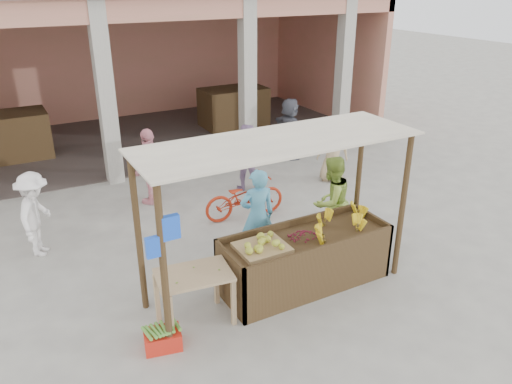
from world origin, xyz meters
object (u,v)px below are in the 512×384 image
fruit_stall (305,261)px  vendor_green (331,200)px  side_table (194,282)px  motorcycle (244,196)px  red_crate (163,339)px  vendor_blue (257,213)px

fruit_stall → vendor_green: size_ratio=1.50×
side_table → motorcycle: (2.11, 2.60, -0.21)m
fruit_stall → motorcycle: (0.27, 2.52, 0.05)m
fruit_stall → red_crate: bearing=-172.0°
vendor_blue → motorcycle: 1.67m
side_table → vendor_green: 3.08m
vendor_blue → side_table: bearing=44.3°
red_crate → vendor_green: vendor_green is taller
side_table → vendor_green: size_ratio=0.61×
side_table → vendor_green: vendor_green is taller
vendor_blue → red_crate: bearing=41.7°
motorcycle → side_table: bearing=145.3°
motorcycle → vendor_blue: bearing=164.5°
red_crate → fruit_stall: bearing=20.0°
vendor_blue → vendor_green: vendor_green is taller
side_table → vendor_blue: vendor_blue is taller
side_table → vendor_blue: 1.91m
motorcycle → vendor_green: bearing=-149.7°
red_crate → motorcycle: bearing=58.8°
vendor_blue → motorcycle: (0.55, 1.52, -0.42)m
vendor_blue → fruit_stall: bearing=115.1°
side_table → red_crate: bearing=-148.7°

